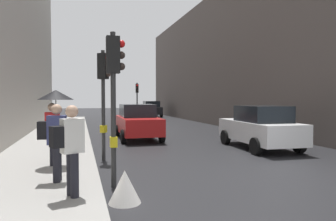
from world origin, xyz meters
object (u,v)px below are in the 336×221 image
object	(u,v)px
car_red_sedan	(138,122)
pedestrian_with_umbrella	(55,106)
traffic_light_far_median	(137,94)
traffic_light_near_left	(114,81)
pedestrian_with_grey_backpack	(55,138)
warning_sign_triangle	(125,187)
car_white_compact	(260,127)
pedestrian_with_black_backpack	(70,145)
traffic_light_near_right	(104,85)
car_dark_suv	(151,109)

from	to	relation	value
car_red_sedan	pedestrian_with_umbrella	size ratio (longest dim) A/B	1.97
traffic_light_far_median	traffic_light_near_left	size ratio (longest dim) A/B	0.99
traffic_light_far_median	car_red_sedan	xyz separation A→B (m)	(-2.40, -13.50, -1.56)
pedestrian_with_grey_backpack	warning_sign_triangle	xyz separation A→B (m)	(1.39, -1.44, -0.84)
warning_sign_triangle	car_red_sedan	bearing A→B (deg)	78.15
car_white_compact	car_red_sedan	bearing A→B (deg)	134.74
pedestrian_with_black_backpack	warning_sign_triangle	bearing A→B (deg)	-10.27
traffic_light_near_right	pedestrian_with_umbrella	bearing A→B (deg)	-143.94
traffic_light_near_right	pedestrian_with_black_backpack	size ratio (longest dim) A/B	2.05
pedestrian_with_black_backpack	pedestrian_with_grey_backpack	distance (m)	1.31
pedestrian_with_black_backpack	traffic_light_far_median	bearing A→B (deg)	76.65
warning_sign_triangle	traffic_light_near_right	bearing A→B (deg)	90.90
traffic_light_near_left	car_red_sedan	bearing A→B (deg)	76.06
car_dark_suv	pedestrian_with_umbrella	distance (m)	26.05
traffic_light_near_right	pedestrian_with_black_backpack	bearing A→B (deg)	-102.83
car_dark_suv	traffic_light_near_right	bearing A→B (deg)	-106.36
traffic_light_far_median	traffic_light_near_left	distance (m)	22.19
pedestrian_with_grey_backpack	warning_sign_triangle	distance (m)	2.17
traffic_light_near_left	pedestrian_with_grey_backpack	distance (m)	1.88
traffic_light_near_right	warning_sign_triangle	distance (m)	4.89
car_dark_suv	car_red_sedan	size ratio (longest dim) A/B	1.01
car_white_compact	pedestrian_with_umbrella	world-z (taller)	pedestrian_with_umbrella
car_red_sedan	pedestrian_with_black_backpack	world-z (taller)	pedestrian_with_black_backpack
traffic_light_near_right	pedestrian_with_black_backpack	world-z (taller)	traffic_light_near_right
pedestrian_with_grey_backpack	car_dark_suv	bearing A→B (deg)	72.73
pedestrian_with_grey_backpack	traffic_light_near_left	bearing A→B (deg)	-10.50
car_dark_suv	pedestrian_with_black_backpack	size ratio (longest dim) A/B	2.40
car_red_sedan	warning_sign_triangle	xyz separation A→B (m)	(-1.98, -9.43, -0.55)
traffic_light_far_median	pedestrian_with_umbrella	size ratio (longest dim) A/B	1.65
car_dark_suv	warning_sign_triangle	world-z (taller)	car_dark_suv
pedestrian_with_umbrella	pedestrian_with_black_backpack	size ratio (longest dim) A/B	1.21
traffic_light_near_right	car_dark_suv	xyz separation A→B (m)	(6.93, 23.59, -1.63)
traffic_light_near_right	warning_sign_triangle	size ratio (longest dim) A/B	5.59
car_white_compact	pedestrian_with_umbrella	size ratio (longest dim) A/B	2.00
traffic_light_near_right	car_dark_suv	size ratio (longest dim) A/B	0.85
pedestrian_with_grey_backpack	car_white_compact	bearing A→B (deg)	25.59
pedestrian_with_umbrella	warning_sign_triangle	distance (m)	3.95
car_red_sedan	warning_sign_triangle	distance (m)	9.65
pedestrian_with_black_backpack	warning_sign_triangle	xyz separation A→B (m)	(1.02, -0.19, -0.84)
car_dark_suv	car_white_compact	xyz separation A→B (m)	(-0.59, -22.85, 0.00)
pedestrian_with_umbrella	pedestrian_with_grey_backpack	xyz separation A→B (m)	(0.13, -1.87, -0.68)
pedestrian_with_umbrella	traffic_light_far_median	bearing A→B (deg)	73.27
pedestrian_with_umbrella	warning_sign_triangle	xyz separation A→B (m)	(1.52, -3.32, -1.52)
traffic_light_far_median	warning_sign_triangle	distance (m)	23.45
pedestrian_with_grey_backpack	traffic_light_far_median	bearing A→B (deg)	74.98
car_dark_suv	pedestrian_with_grey_backpack	bearing A→B (deg)	-107.27
traffic_light_near_left	car_dark_suv	distance (m)	27.69
car_dark_suv	pedestrian_with_umbrella	size ratio (longest dim) A/B	1.99
car_white_compact	traffic_light_near_left	bearing A→B (deg)	-148.29
car_dark_suv	car_red_sedan	bearing A→B (deg)	-104.75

